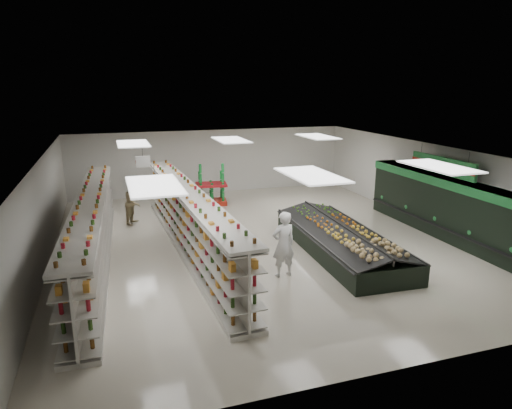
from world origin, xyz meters
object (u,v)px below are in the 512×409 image
object	(u,v)px
produce_island	(340,239)
soda_endcap	(211,186)
shopper_background	(133,202)
gondola_center	(189,223)
gondola_left	(93,234)
shopper_main	(283,244)

from	to	relation	value
produce_island	soda_endcap	xyz separation A→B (m)	(-2.73, 7.35, 0.43)
soda_endcap	shopper_background	xyz separation A→B (m)	(-3.61, -1.90, -0.01)
gondola_center	produce_island	xyz separation A→B (m)	(4.76, -1.72, -0.51)
gondola_left	produce_island	distance (m)	7.97
produce_island	soda_endcap	world-z (taller)	soda_endcap
shopper_background	gondola_center	bearing A→B (deg)	-128.40
shopper_background	gondola_left	bearing A→B (deg)	-171.85
soda_endcap	shopper_main	size ratio (longest dim) A/B	0.92
gondola_center	soda_endcap	bearing A→B (deg)	67.69
gondola_left	soda_endcap	distance (m)	7.66
gondola_center	soda_endcap	world-z (taller)	gondola_center
produce_island	shopper_background	bearing A→B (deg)	139.30
soda_endcap	produce_island	bearing A→B (deg)	-69.60
soda_endcap	shopper_main	xyz separation A→B (m)	(0.18, -8.63, 0.11)
soda_endcap	shopper_background	bearing A→B (deg)	-152.27
soda_endcap	shopper_main	distance (m)	8.64
shopper_main	produce_island	bearing A→B (deg)	-159.47
shopper_main	shopper_background	xyz separation A→B (m)	(-3.79, 6.73, -0.12)
gondola_center	soda_endcap	distance (m)	5.99
gondola_left	shopper_main	world-z (taller)	gondola_left
gondola_left	gondola_center	bearing A→B (deg)	4.73
soda_endcap	shopper_main	world-z (taller)	shopper_main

